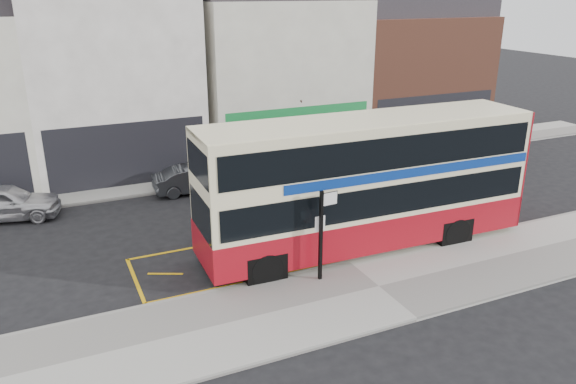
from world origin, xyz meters
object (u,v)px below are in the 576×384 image
double_decker_bus (367,182)px  street_tree_right (298,106)px  car_silver (4,202)px  car_white (374,160)px  car_grey (195,179)px  bus_stop_post (323,227)px

double_decker_bus → street_tree_right: double_decker_bus is taller
car_silver → car_white: 17.55m
car_grey → bus_stop_post: bearing=-170.1°
car_silver → car_grey: 8.16m
car_grey → car_silver: bearing=92.0°
car_silver → car_grey: bearing=-76.9°
bus_stop_post → car_grey: (-1.40, 10.20, -1.34)m
bus_stop_post → street_tree_right: (5.17, 12.84, 1.12)m
car_silver → car_grey: (8.16, -0.00, -0.11)m
double_decker_bus → street_tree_right: 11.37m
bus_stop_post → car_silver: size_ratio=0.69×
bus_stop_post → car_white: 12.39m
bus_stop_post → car_grey: size_ratio=0.78×
car_silver → street_tree_right: 15.14m
double_decker_bus → car_grey: 9.58m
double_decker_bus → car_white: (5.28, 7.63, -1.92)m
double_decker_bus → car_grey: double_decker_bus is taller
bus_stop_post → street_tree_right: 13.88m
car_white → bus_stop_post: bearing=141.5°
double_decker_bus → car_grey: bearing=117.4°
car_white → street_tree_right: size_ratio=0.97×
bus_stop_post → car_grey: bearing=93.9°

